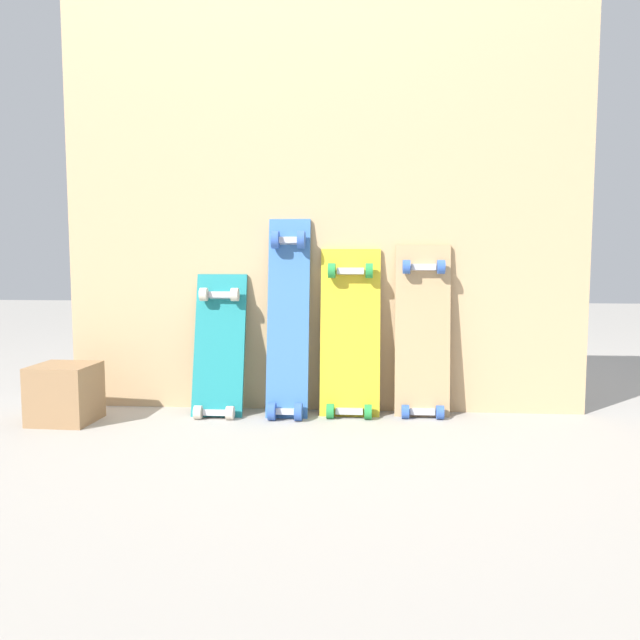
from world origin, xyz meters
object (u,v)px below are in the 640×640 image
skateboard_teal (219,354)px  skateboard_blue (288,325)px  skateboard_natural (422,339)px  skateboard_yellow (350,341)px  wooden_crate (65,393)px

skateboard_teal → skateboard_blue: size_ratio=0.75×
skateboard_teal → skateboard_natural: bearing=3.1°
skateboard_yellow → skateboard_natural: size_ratio=0.98×
skateboard_blue → wooden_crate: bearing=-167.8°
wooden_crate → skateboard_teal: bearing=17.6°
skateboard_blue → wooden_crate: 0.88m
skateboard_blue → skateboard_natural: bearing=4.3°
skateboard_blue → wooden_crate: skateboard_blue is taller
skateboard_natural → wooden_crate: bearing=-170.8°
skateboard_yellow → skateboard_blue: bearing=-173.9°
skateboard_blue → skateboard_natural: 0.53m
skateboard_natural → wooden_crate: (-1.35, -0.22, -0.19)m
skateboard_natural → wooden_crate: 1.38m
wooden_crate → skateboard_yellow: bearing=10.8°
skateboard_yellow → wooden_crate: size_ratio=3.28×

